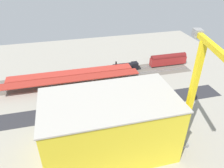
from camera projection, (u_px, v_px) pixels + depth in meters
ground_plane at (106, 100)px, 85.86m from camera, size 151.48×151.48×0.00m
rail_bed at (97, 76)px, 102.76m from camera, size 94.68×13.46×0.01m
street_asphalt at (109, 106)px, 82.37m from camera, size 94.68×9.06×0.01m
track_rails at (97, 76)px, 102.67m from camera, size 94.67×7.02×0.12m
platform_canopy_near at (72, 79)px, 91.77m from camera, size 59.70×5.23×4.54m
platform_canopy_far at (71, 73)px, 97.63m from camera, size 56.46×5.34×4.10m
locomotive at (127, 67)px, 107.36m from camera, size 14.32×3.04×5.24m
passenger_coach at (168, 59)px, 111.34m from camera, size 19.60×3.18×6.30m
parked_car_0 at (139, 95)px, 87.50m from camera, size 4.71×2.05×1.69m
parked_car_1 at (121, 98)px, 85.93m from camera, size 4.15×1.93×1.63m
parked_car_2 at (102, 100)px, 84.70m from camera, size 4.49×1.98×1.75m
parked_car_3 at (83, 104)px, 82.40m from camera, size 4.22×1.90×1.82m
parked_car_4 at (65, 106)px, 81.23m from camera, size 4.39×1.90×1.66m
construction_building at (110, 126)px, 59.82m from camera, size 35.80×19.41×17.81m
construction_roof_slab at (110, 100)px, 55.09m from camera, size 36.40×20.01×0.40m
tower_crane at (194, 93)px, 54.58m from camera, size 6.42×21.07×34.73m
box_truck_0 at (95, 112)px, 76.61m from camera, size 10.18×3.30×3.21m
street_tree_0 at (72, 109)px, 72.34m from camera, size 4.36×4.36×7.42m
street_tree_1 at (116, 102)px, 75.83m from camera, size 4.28×4.28×7.53m
street_tree_2 at (132, 99)px, 77.15m from camera, size 6.37×6.37×8.57m
street_tree_3 at (161, 95)px, 80.47m from camera, size 4.06×4.06×7.00m
traffic_light at (53, 98)px, 79.76m from camera, size 0.50×0.36×6.50m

